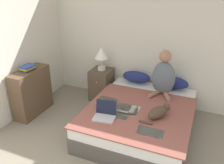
{
  "coord_description": "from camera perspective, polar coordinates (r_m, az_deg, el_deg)",
  "views": [
    {
      "loc": [
        0.95,
        -0.88,
        2.37
      ],
      "look_at": [
        -0.4,
        2.32,
        0.81
      ],
      "focal_mm": 38.0,
      "sensor_mm": 36.0,
      "label": 1
    }
  ],
  "objects": [
    {
      "name": "bed",
      "position": [
        3.97,
        6.85,
        -8.63
      ],
      "size": [
        1.62,
        1.99,
        0.46
      ],
      "color": "#4C4742",
      "rests_on": "ground_plane"
    },
    {
      "name": "laptop_open",
      "position": [
        3.52,
        -1.76,
        -7.77
      ],
      "size": [
        0.34,
        0.31,
        0.23
      ],
      "rotation": [
        0.0,
        0.0,
        0.13
      ],
      "color": "#B7B7BC",
      "rests_on": "bed"
    },
    {
      "name": "cat_tabby",
      "position": [
        3.56,
        11.14,
        -7.11
      ],
      "size": [
        0.38,
        0.45,
        0.18
      ],
      "rotation": [
        0.0,
        0.0,
        1.05
      ],
      "color": "#473828",
      "rests_on": "bed"
    },
    {
      "name": "pillow_near",
      "position": [
        4.62,
        5.88,
        1.23
      ],
      "size": [
        0.55,
        0.23,
        0.23
      ],
      "color": "navy",
      "rests_on": "bed"
    },
    {
      "name": "wall_back",
      "position": [
        4.54,
        10.22,
        9.9
      ],
      "size": [
        5.17,
        0.05,
        2.55
      ],
      "color": "beige",
      "rests_on": "ground_plane"
    },
    {
      "name": "nightstand",
      "position": [
        4.89,
        -2.54,
        -0.56
      ],
      "size": [
        0.4,
        0.47,
        0.64
      ],
      "color": "brown",
      "rests_on": "ground_plane"
    },
    {
      "name": "bookshelf",
      "position": [
        4.57,
        -18.77,
        -2.31
      ],
      "size": [
        0.3,
        0.79,
        0.85
      ],
      "color": "brown",
      "rests_on": "ground_plane"
    },
    {
      "name": "table_lamp",
      "position": [
        4.66,
        -2.59,
        6.69
      ],
      "size": [
        0.26,
        0.26,
        0.47
      ],
      "color": "beige",
      "rests_on": "nightstand"
    },
    {
      "name": "pillow_far",
      "position": [
        4.49,
        14.53,
        -0.18
      ],
      "size": [
        0.55,
        0.23,
        0.23
      ],
      "color": "navy",
      "rests_on": "bed"
    },
    {
      "name": "person_sitting",
      "position": [
        4.16,
        12.3,
        1.45
      ],
      "size": [
        0.41,
        0.4,
        0.79
      ],
      "color": "slate",
      "rests_on": "bed"
    },
    {
      "name": "book_stack_top",
      "position": [
        4.39,
        -19.64,
        3.27
      ],
      "size": [
        0.2,
        0.26,
        0.09
      ],
      "color": "#2D2D33",
      "rests_on": "bookshelf"
    }
  ]
}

